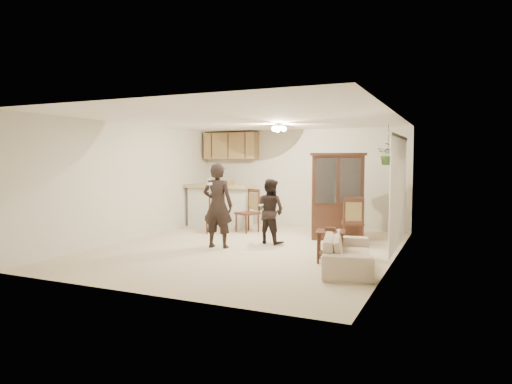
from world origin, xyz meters
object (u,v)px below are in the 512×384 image
at_px(adult, 218,202).
at_px(chair_hutch_right, 352,231).
at_px(child, 270,211).
at_px(sofa, 348,246).
at_px(china_hutch, 337,197).
at_px(chair_bar, 215,222).
at_px(side_table, 330,246).
at_px(chair_hutch_left, 247,220).

bearing_deg(adult, chair_hutch_right, -154.39).
bearing_deg(adult, child, -137.64).
bearing_deg(sofa, china_hutch, 4.86).
xyz_separation_m(china_hutch, chair_bar, (-2.84, -0.33, -0.66)).
xyz_separation_m(sofa, side_table, (-0.38, 0.37, -0.09)).
bearing_deg(china_hutch, adult, -153.42).
bearing_deg(sofa, chair_hutch_right, -2.55).
height_order(adult, chair_hutch_right, adult).
bearing_deg(side_table, child, 143.37).
bearing_deg(adult, chair_bar, -65.40).
relative_size(side_table, chair_hutch_left, 0.57).
bearing_deg(child, chair_hutch_right, -146.24).
height_order(chair_hutch_left, chair_hutch_right, chair_hutch_left).
bearing_deg(child, chair_hutch_left, -33.67).
relative_size(sofa, child, 1.39).
xyz_separation_m(adult, china_hutch, (1.90, 1.90, 0.02)).
xyz_separation_m(china_hutch, chair_hutch_right, (0.44, -0.46, -0.65)).
bearing_deg(chair_hutch_right, chair_hutch_left, -28.17).
height_order(child, chair_hutch_left, child).
relative_size(side_table, chair_hutch_right, 0.60).
relative_size(adult, side_table, 3.08).
bearing_deg(chair_bar, adult, -76.30).
bearing_deg(sofa, adult, 62.95).
relative_size(child, china_hutch, 0.72).
relative_size(child, chair_hutch_left, 1.31).
bearing_deg(adult, china_hutch, -141.04).
distance_m(sofa, child, 2.52).
height_order(adult, chair_hutch_left, adult).
relative_size(side_table, chair_bar, 0.63).
relative_size(adult, china_hutch, 0.96).
bearing_deg(sofa, side_table, 32.94).
bearing_deg(chair_hutch_left, chair_hutch_right, 14.77).
height_order(adult, china_hutch, china_hutch).
xyz_separation_m(child, china_hutch, (1.14, 1.05, 0.25)).
height_order(sofa, chair_bar, chair_bar).
height_order(china_hutch, chair_bar, china_hutch).
xyz_separation_m(sofa, chair_hutch_right, (-0.38, 2.14, -0.09)).
bearing_deg(chair_hutch_left, chair_bar, -123.16).
height_order(child, side_table, child).
bearing_deg(chair_hutch_left, sofa, -15.52).
distance_m(china_hutch, chair_bar, 2.93).
relative_size(sofa, side_table, 3.20).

